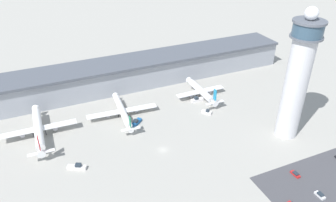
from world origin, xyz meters
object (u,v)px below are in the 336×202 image
object	(u,v)px
service_truck_fuel	(197,100)
service_truck_water	(77,167)
airplane_gate_charlie	(201,91)
car_green_van	(320,195)
service_truck_catering	(136,122)
service_truck_baggage	(207,112)
airplane_gate_alpha	(38,129)
airplane_gate_bravo	(122,111)
control_tower	(297,77)
car_maroon_suv	(295,174)

from	to	relation	value
service_truck_fuel	service_truck_water	world-z (taller)	service_truck_fuel
airplane_gate_charlie	car_green_van	distance (m)	89.96
service_truck_catering	service_truck_water	world-z (taller)	service_truck_catering
service_truck_baggage	airplane_gate_charlie	bearing A→B (deg)	71.70
airplane_gate_alpha	airplane_gate_bravo	bearing A→B (deg)	0.88
service_truck_baggage	service_truck_fuel	bearing A→B (deg)	84.85
airplane_gate_bravo	airplane_gate_charlie	size ratio (longest dim) A/B	1.17
control_tower	service_truck_water	size ratio (longest dim) A/B	7.62
airplane_gate_alpha	service_truck_fuel	size ratio (longest dim) A/B	5.87
car_maroon_suv	service_truck_water	bearing A→B (deg)	153.77
airplane_gate_alpha	service_truck_fuel	world-z (taller)	airplane_gate_alpha
control_tower	service_truck_catering	xyz separation A→B (m)	(-66.77, 38.83, -30.87)
service_truck_water	service_truck_baggage	bearing A→B (deg)	12.52
airplane_gate_charlie	service_truck_catering	world-z (taller)	airplane_gate_charlie
airplane_gate_bravo	airplane_gate_charlie	xyz separation A→B (m)	(50.10, 2.28, 0.33)
service_truck_catering	service_truck_water	bearing A→B (deg)	-147.37
service_truck_baggage	car_maroon_suv	world-z (taller)	service_truck_baggage
service_truck_fuel	car_maroon_suv	xyz separation A→B (m)	(9.09, -72.68, -0.53)
car_green_van	service_truck_catering	bearing A→B (deg)	122.83
airplane_gate_charlie	service_truck_fuel	distance (m)	6.60
service_truck_baggage	car_green_van	world-z (taller)	service_truck_baggage
service_truck_catering	car_green_van	distance (m)	92.89
airplane_gate_alpha	car_green_van	distance (m)	131.36
airplane_gate_charlie	airplane_gate_bravo	bearing A→B (deg)	-177.39
control_tower	airplane_gate_charlie	world-z (taller)	control_tower
control_tower	service_truck_fuel	bearing A→B (deg)	118.90
car_green_van	car_maroon_suv	world-z (taller)	car_green_van
airplane_gate_alpha	service_truck_baggage	bearing A→B (deg)	-9.52
airplane_gate_bravo	service_truck_catering	world-z (taller)	airplane_gate_bravo
airplane_gate_alpha	service_truck_catering	distance (m)	49.07
service_truck_baggage	car_green_van	bearing A→B (deg)	-81.56
service_truck_baggage	car_maroon_suv	bearing A→B (deg)	-80.00
airplane_gate_bravo	service_truck_water	distance (m)	44.50
car_maroon_suv	airplane_gate_alpha	bearing A→B (deg)	143.20
airplane_gate_alpha	control_tower	bearing A→B (deg)	-22.50
service_truck_fuel	service_truck_water	xyz separation A→B (m)	(-76.25, -30.63, -0.14)
airplane_gate_alpha	service_truck_baggage	world-z (taller)	airplane_gate_alpha
control_tower	service_truck_water	bearing A→B (deg)	170.98
airplane_gate_charlie	service_truck_water	xyz separation A→B (m)	(-80.84, -34.34, -3.09)
car_maroon_suv	service_truck_fuel	bearing A→B (deg)	97.13
service_truck_catering	service_truck_water	distance (m)	41.96
airplane_gate_bravo	service_truck_catering	bearing A→B (deg)	-64.01
control_tower	airplane_gate_alpha	xyz separation A→B (m)	(-114.92, 47.60, -27.17)
airplane_gate_charlie	service_truck_catering	size ratio (longest dim) A/B	4.59
control_tower	airplane_gate_bravo	xyz separation A→B (m)	(-71.37, 48.26, -28.18)
airplane_gate_charlie	service_truck_baggage	xyz separation A→B (m)	(-5.85, -17.68, -3.17)
control_tower	car_maroon_suv	distance (m)	43.94
airplane_gate_alpha	airplane_gate_bravo	xyz separation A→B (m)	(43.54, 0.67, -1.02)
airplane_gate_alpha	service_truck_catering	bearing A→B (deg)	-10.32
control_tower	service_truck_fuel	size ratio (longest dim) A/B	8.87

